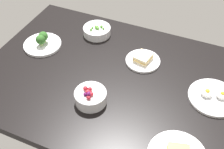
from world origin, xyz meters
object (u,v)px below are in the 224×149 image
plate_broccoli (42,43)px  bowl_peas (97,31)px  plate_eggs (214,97)px  plate_sandwich (143,60)px  bowl_berries (91,96)px

plate_broccoli → bowl_peas: size_ratio=1.31×
plate_eggs → bowl_peas: size_ratio=1.46×
plate_broccoli → bowl_peas: 30.59cm
plate_sandwich → bowl_berries: bearing=-110.2°
bowl_peas → bowl_berries: bearing=-67.6°
bowl_berries → plate_broccoli: size_ratio=0.71×
plate_broccoli → plate_eggs: size_ratio=0.89×
plate_broccoli → plate_eggs: bearing=-0.9°
plate_eggs → bowl_peas: bearing=161.8°
plate_sandwich → plate_eggs: (36.73, -10.57, -0.24)cm
plate_sandwich → plate_eggs: size_ratio=0.78×
plate_eggs → bowl_berries: bearing=-154.6°
plate_sandwich → bowl_peas: size_ratio=1.14×
plate_broccoli → plate_sandwich: size_ratio=1.15×
bowl_berries → plate_sandwich: bearing=69.8°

